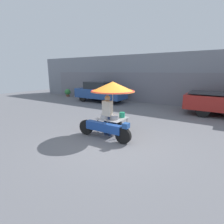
% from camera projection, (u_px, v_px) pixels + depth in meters
% --- Properties ---
extents(ground_plane, '(36.00, 36.00, 0.00)m').
position_uv_depth(ground_plane, '(116.00, 141.00, 6.46)').
color(ground_plane, slate).
extents(shopfront_building, '(28.00, 2.06, 3.82)m').
position_uv_depth(shopfront_building, '(177.00, 79.00, 13.43)').
color(shopfront_building, gray).
rests_on(shopfront_building, ground).
extents(vendor_motorcycle_cart, '(2.31, 1.73, 2.12)m').
position_uv_depth(vendor_motorcycle_cart, '(112.00, 95.00, 6.76)').
color(vendor_motorcycle_cart, black).
rests_on(vendor_motorcycle_cart, ground).
extents(vendor_person, '(0.38, 0.22, 1.60)m').
position_uv_depth(vendor_person, '(108.00, 113.00, 6.84)').
color(vendor_person, navy).
rests_on(vendor_person, ground).
extents(parked_car, '(4.31, 1.65, 1.65)m').
position_uv_depth(parked_car, '(100.00, 92.00, 14.49)').
color(parked_car, black).
rests_on(parked_car, ground).
extents(potted_plant, '(0.59, 0.59, 0.76)m').
position_uv_depth(potted_plant, '(68.00, 92.00, 17.59)').
color(potted_plant, brown).
rests_on(potted_plant, ground).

